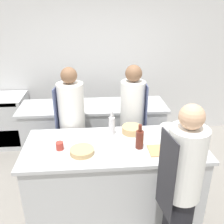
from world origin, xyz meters
TOP-DOWN VIEW (x-y plane):
  - ground_plane at (0.00, 0.00)m, footprint 16.00×16.00m
  - wall_back at (0.00, 2.13)m, footprint 8.00×0.06m
  - prep_counter at (0.00, 0.00)m, footprint 2.05×0.88m
  - pass_counter at (-0.23, 1.21)m, footprint 2.29×0.68m
  - oven_range at (-1.80, 1.75)m, footprint 0.75×0.65m
  - chef_at_prep_near at (0.55, -0.69)m, footprint 0.36×0.35m
  - chef_at_stove at (0.33, 0.77)m, footprint 0.36×0.34m
  - chef_at_pass_far at (-0.52, 0.64)m, footprint 0.38×0.37m
  - bottle_olive_oil at (-0.01, 0.25)m, footprint 0.07×0.07m
  - bottle_vinegar at (0.27, -0.09)m, footprint 0.09×0.09m
  - bottle_wine at (0.84, -0.34)m, footprint 0.07×0.07m
  - bowl_mixing_large at (0.69, 0.25)m, footprint 0.21×0.21m
  - bowl_prep_small at (-0.36, -0.15)m, footprint 0.26×0.26m
  - bowl_ceramic_blue at (0.24, 0.27)m, footprint 0.25×0.25m
  - cup at (-0.61, -0.05)m, footprint 0.08×0.08m
  - cutting_board at (0.52, -0.17)m, footprint 0.32×0.23m
  - stockpot at (0.40, 1.35)m, footprint 0.23×0.23m

SIDE VIEW (x-z plane):
  - ground_plane at x=0.00m, z-range 0.00..0.00m
  - oven_range at x=-1.80m, z-range 0.00..0.91m
  - pass_counter at x=-0.23m, z-range 0.00..0.92m
  - prep_counter at x=0.00m, z-range 0.00..0.92m
  - chef_at_stove at x=0.33m, z-range 0.01..1.66m
  - chef_at_pass_far at x=-0.52m, z-range 0.00..1.67m
  - chef_at_prep_near at x=0.55m, z-range 0.01..1.68m
  - cutting_board at x=0.52m, z-range 0.92..0.93m
  - bowl_prep_small at x=-0.36m, z-range 0.92..0.98m
  - bowl_ceramic_blue at x=0.24m, z-range 0.92..1.00m
  - bowl_mixing_large at x=0.69m, z-range 0.92..1.01m
  - cup at x=-0.61m, z-range 0.92..1.01m
  - bottle_wine at x=0.84m, z-range 0.90..1.12m
  - stockpot at x=0.40m, z-range 0.92..1.11m
  - bottle_vinegar at x=0.27m, z-range 0.89..1.17m
  - bottle_olive_oil at x=-0.01m, z-range 0.89..1.20m
  - wall_back at x=0.00m, z-range 0.00..2.80m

